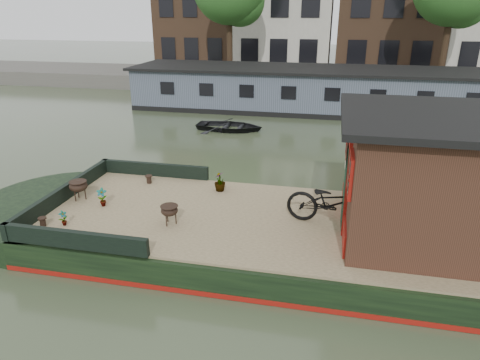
% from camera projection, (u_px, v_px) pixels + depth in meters
% --- Properties ---
extents(ground, '(120.00, 120.00, 0.00)m').
position_uv_depth(ground, '(319.00, 252.00, 9.10)').
color(ground, '#343B25').
rests_on(ground, ground).
extents(houseboat_hull, '(14.01, 4.02, 0.60)m').
position_uv_depth(houseboat_hull, '(258.00, 234.00, 9.26)').
color(houseboat_hull, black).
rests_on(houseboat_hull, ground).
extents(houseboat_deck, '(11.80, 3.80, 0.05)m').
position_uv_depth(houseboat_deck, '(321.00, 226.00, 8.87)').
color(houseboat_deck, tan).
rests_on(houseboat_deck, houseboat_hull).
extents(bow_bulwark, '(3.00, 4.00, 0.35)m').
position_uv_depth(bow_bulwark, '(98.00, 196.00, 9.79)').
color(bow_bulwark, black).
rests_on(bow_bulwark, houseboat_deck).
extents(cabin, '(4.00, 3.50, 2.42)m').
position_uv_depth(cabin, '(445.00, 178.00, 7.98)').
color(cabin, black).
rests_on(cabin, houseboat_deck).
extents(bicycle, '(2.01, 0.97, 1.01)m').
position_uv_depth(bicycle, '(333.00, 203.00, 8.66)').
color(bicycle, black).
rests_on(bicycle, houseboat_deck).
extents(potted_plant_a, '(0.27, 0.23, 0.43)m').
position_uv_depth(potted_plant_a, '(102.00, 197.00, 9.62)').
color(potted_plant_a, brown).
rests_on(potted_plant_a, houseboat_deck).
extents(potted_plant_d, '(0.30, 0.30, 0.50)m').
position_uv_depth(potted_plant_d, '(220.00, 181.00, 10.44)').
color(potted_plant_d, '#995129').
rests_on(potted_plant_d, houseboat_deck).
extents(potted_plant_e, '(0.19, 0.21, 0.33)m').
position_uv_depth(potted_plant_e, '(63.00, 218.00, 8.77)').
color(potted_plant_e, brown).
rests_on(potted_plant_e, houseboat_deck).
extents(brazier_front, '(0.40, 0.40, 0.42)m').
position_uv_depth(brazier_front, '(170.00, 215.00, 8.81)').
color(brazier_front, black).
rests_on(brazier_front, houseboat_deck).
extents(brazier_rear, '(0.55, 0.55, 0.45)m').
position_uv_depth(brazier_rear, '(79.00, 190.00, 9.96)').
color(brazier_rear, black).
rests_on(brazier_rear, houseboat_deck).
extents(bollard_port, '(0.18, 0.18, 0.21)m').
position_uv_depth(bollard_port, '(149.00, 179.00, 10.95)').
color(bollard_port, black).
rests_on(bollard_port, houseboat_deck).
extents(bollard_stbd, '(0.17, 0.17, 0.19)m').
position_uv_depth(bollard_stbd, '(43.00, 222.00, 8.76)').
color(bollard_stbd, black).
rests_on(bollard_stbd, houseboat_deck).
extents(dinghy, '(2.94, 2.16, 0.59)m').
position_uv_depth(dinghy, '(230.00, 123.00, 18.24)').
color(dinghy, black).
rests_on(dinghy, ground).
extents(far_houseboat, '(20.40, 4.40, 2.11)m').
position_uv_depth(far_houseboat, '(333.00, 92.00, 21.45)').
color(far_houseboat, '#4F5669').
rests_on(far_houseboat, ground).
extents(quay, '(60.00, 6.00, 0.90)m').
position_uv_depth(quay, '(333.00, 82.00, 27.55)').
color(quay, '#47443F').
rests_on(quay, ground).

